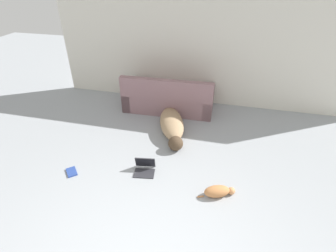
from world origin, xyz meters
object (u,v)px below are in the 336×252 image
(cat, at_px, (218,191))
(book_blue, at_px, (72,172))
(couch, at_px, (169,99))
(laptop_open, at_px, (145,167))
(dog, at_px, (172,125))

(cat, bearing_deg, book_blue, 159.53)
(couch, xyz_separation_m, laptop_open, (0.12, -2.21, -0.20))
(dog, bearing_deg, laptop_open, -27.10)
(cat, bearing_deg, couch, 96.70)
(couch, xyz_separation_m, dog, (0.29, -0.93, -0.12))
(cat, relative_size, laptop_open, 1.49)
(book_blue, bearing_deg, laptop_open, 16.07)
(couch, bearing_deg, laptop_open, 91.26)
(laptop_open, bearing_deg, couch, 84.27)
(cat, height_order, book_blue, cat)
(couch, bearing_deg, cat, 117.12)
(cat, xyz_separation_m, laptop_open, (-1.25, 0.27, -0.01))
(book_blue, bearing_deg, cat, 1.72)
(laptop_open, xyz_separation_m, book_blue, (-1.18, -0.34, -0.06))
(cat, bearing_deg, laptop_open, 145.69)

